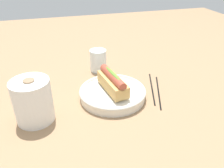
{
  "coord_description": "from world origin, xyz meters",
  "views": [
    {
      "loc": [
        -0.61,
        0.18,
        0.43
      ],
      "look_at": [
        0.01,
        0.0,
        0.05
      ],
      "focal_mm": 36.06,
      "sensor_mm": 36.0,
      "label": 1
    }
  ],
  "objects_px": {
    "water_glass": "(99,61)",
    "chopstick_near": "(152,88)",
    "hotdog_front": "(112,82)",
    "chopstick_far": "(159,91)",
    "paper_towel_roll": "(33,101)",
    "serving_bowl": "(112,93)"
  },
  "relations": [
    {
      "from": "water_glass",
      "to": "chopstick_near",
      "type": "height_order",
      "value": "water_glass"
    },
    {
      "from": "hotdog_front",
      "to": "chopstick_far",
      "type": "distance_m",
      "value": 0.18
    },
    {
      "from": "hotdog_front",
      "to": "water_glass",
      "type": "height_order",
      "value": "hotdog_front"
    },
    {
      "from": "paper_towel_roll",
      "to": "chopstick_far",
      "type": "relative_size",
      "value": 0.61
    },
    {
      "from": "serving_bowl",
      "to": "hotdog_front",
      "type": "distance_m",
      "value": 0.04
    },
    {
      "from": "serving_bowl",
      "to": "chopstick_near",
      "type": "xyz_separation_m",
      "value": [
        0.02,
        -0.16,
        -0.02
      ]
    },
    {
      "from": "serving_bowl",
      "to": "water_glass",
      "type": "height_order",
      "value": "water_glass"
    },
    {
      "from": "serving_bowl",
      "to": "chopstick_near",
      "type": "bearing_deg",
      "value": -82.82
    },
    {
      "from": "hotdog_front",
      "to": "paper_towel_roll",
      "type": "height_order",
      "value": "paper_towel_roll"
    },
    {
      "from": "water_glass",
      "to": "chopstick_near",
      "type": "distance_m",
      "value": 0.25
    },
    {
      "from": "water_glass",
      "to": "paper_towel_roll",
      "type": "distance_m",
      "value": 0.37
    },
    {
      "from": "water_glass",
      "to": "chopstick_near",
      "type": "bearing_deg",
      "value": -141.94
    },
    {
      "from": "serving_bowl",
      "to": "hotdog_front",
      "type": "bearing_deg",
      "value": -72.9
    },
    {
      "from": "hotdog_front",
      "to": "chopstick_far",
      "type": "relative_size",
      "value": 0.71
    },
    {
      "from": "chopstick_far",
      "to": "chopstick_near",
      "type": "bearing_deg",
      "value": 43.54
    },
    {
      "from": "serving_bowl",
      "to": "chopstick_near",
      "type": "height_order",
      "value": "serving_bowl"
    },
    {
      "from": "paper_towel_roll",
      "to": "hotdog_front",
      "type": "bearing_deg",
      "value": -79.06
    },
    {
      "from": "water_glass",
      "to": "paper_towel_roll",
      "type": "height_order",
      "value": "paper_towel_roll"
    },
    {
      "from": "hotdog_front",
      "to": "chopstick_near",
      "type": "relative_size",
      "value": 0.71
    },
    {
      "from": "paper_towel_roll",
      "to": "chopstick_near",
      "type": "xyz_separation_m",
      "value": [
        0.07,
        -0.41,
        -0.06
      ]
    },
    {
      "from": "chopstick_far",
      "to": "serving_bowl",
      "type": "bearing_deg",
      "value": 108.38
    },
    {
      "from": "water_glass",
      "to": "hotdog_front",
      "type": "bearing_deg",
      "value": 179.07
    }
  ]
}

